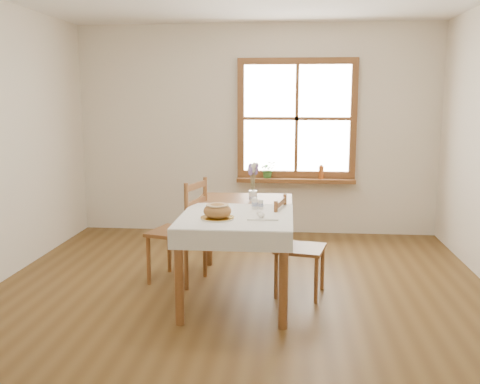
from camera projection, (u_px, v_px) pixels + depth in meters
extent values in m
plane|color=brown|center=(237.00, 304.00, 4.46)|extent=(5.00, 5.00, 0.00)
cube|color=silver|center=(256.00, 130.00, 6.69)|extent=(4.50, 0.10, 2.60)
cube|color=silver|center=(162.00, 218.00, 1.79)|extent=(4.50, 0.10, 2.60)
cube|color=brown|center=(298.00, 61.00, 6.46)|extent=(1.46, 0.08, 0.08)
cube|color=brown|center=(296.00, 174.00, 6.70)|extent=(1.46, 0.08, 0.08)
cube|color=brown|center=(241.00, 118.00, 6.64)|extent=(0.08, 0.08, 1.30)
cube|color=brown|center=(353.00, 119.00, 6.51)|extent=(0.08, 0.08, 1.30)
cube|color=brown|center=(297.00, 119.00, 6.58)|extent=(0.04, 0.06, 1.30)
cube|color=brown|center=(297.00, 119.00, 6.58)|extent=(1.30, 0.06, 0.04)
cube|color=white|center=(297.00, 118.00, 6.61)|extent=(1.30, 0.01, 1.30)
cube|color=brown|center=(296.00, 180.00, 6.65)|extent=(1.46, 0.20, 0.05)
cube|color=brown|center=(240.00, 212.00, 4.63)|extent=(0.90, 1.60, 0.05)
cylinder|color=brown|center=(179.00, 280.00, 4.01)|extent=(0.07, 0.07, 0.70)
cylinder|color=brown|center=(283.00, 284.00, 3.93)|extent=(0.07, 0.07, 0.70)
cylinder|color=brown|center=(209.00, 232.00, 5.46)|extent=(0.07, 0.07, 0.70)
cylinder|color=brown|center=(285.00, 234.00, 5.39)|extent=(0.07, 0.07, 0.70)
cube|color=silver|center=(237.00, 216.00, 4.33)|extent=(0.91, 0.99, 0.01)
cylinder|color=white|center=(217.00, 218.00, 4.20)|extent=(0.28, 0.28, 0.01)
ellipsoid|color=#B0813E|center=(217.00, 210.00, 4.19)|extent=(0.22, 0.22, 0.12)
cube|color=silver|center=(263.00, 217.00, 4.24)|extent=(0.26, 0.22, 0.01)
cylinder|color=white|center=(255.00, 203.00, 4.57)|extent=(0.07, 0.07, 0.10)
cylinder|color=white|center=(261.00, 204.00, 4.57)|extent=(0.05, 0.05, 0.09)
cylinder|color=white|center=(253.00, 196.00, 4.99)|extent=(0.09, 0.09, 0.09)
imported|color=#38732E|center=(268.00, 171.00, 6.66)|extent=(0.24, 0.26, 0.16)
cylinder|color=#AC541F|center=(321.00, 172.00, 6.60)|extent=(0.07, 0.07, 0.18)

